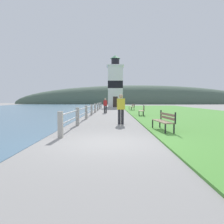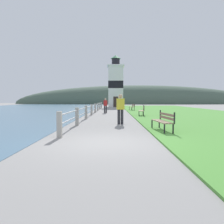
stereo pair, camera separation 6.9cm
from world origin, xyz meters
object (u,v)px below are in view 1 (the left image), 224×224
(lighthouse, at_px, (115,84))
(park_bench_near, at_px, (164,120))
(person_strolling, at_px, (105,105))
(park_bench_midway, at_px, (142,110))
(park_bench_far, at_px, (132,106))
(person_by_railing, at_px, (121,108))

(lighthouse, bearing_deg, park_bench_near, -86.67)
(lighthouse, height_order, person_strolling, lighthouse)
(park_bench_near, bearing_deg, person_strolling, -82.59)
(park_bench_near, height_order, person_strolling, person_strolling)
(park_bench_midway, relative_size, park_bench_far, 0.91)
(park_bench_near, height_order, park_bench_midway, same)
(park_bench_midway, distance_m, person_strolling, 5.48)
(park_bench_far, distance_m, lighthouse, 14.95)
(park_bench_far, relative_size, person_by_railing, 1.08)
(park_bench_near, xyz_separation_m, park_bench_midway, (0.21, 9.25, -0.00))
(park_bench_far, bearing_deg, person_by_railing, 78.43)
(lighthouse, distance_m, person_strolling, 20.01)
(park_bench_near, distance_m, park_bench_midway, 9.26)
(park_bench_far, distance_m, person_by_railing, 16.05)
(park_bench_near, distance_m, park_bench_far, 18.91)
(person_strolling, bearing_deg, park_bench_far, -29.52)
(park_bench_near, height_order, lighthouse, lighthouse)
(park_bench_far, bearing_deg, lighthouse, -85.84)
(park_bench_near, relative_size, park_bench_far, 1.01)
(park_bench_midway, xyz_separation_m, park_bench_far, (-0.04, 9.65, 0.00))
(park_bench_midway, relative_size, person_strolling, 1.10)
(park_bench_midway, bearing_deg, park_bench_near, 94.87)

